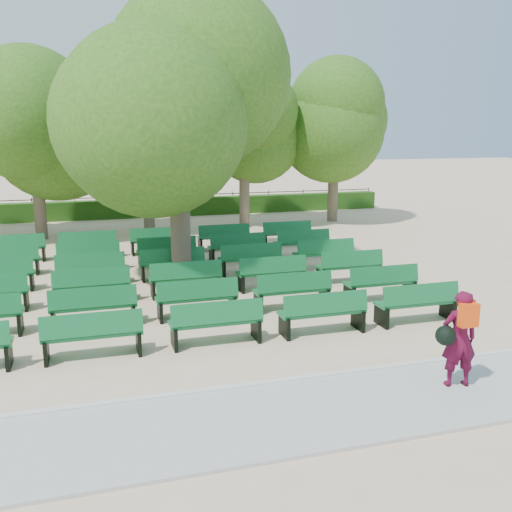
% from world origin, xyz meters
% --- Properties ---
extents(ground, '(120.00, 120.00, 0.00)m').
position_xyz_m(ground, '(0.00, 0.00, 0.00)').
color(ground, beige).
extents(paving, '(30.00, 2.20, 0.06)m').
position_xyz_m(paving, '(0.00, -7.40, 0.03)').
color(paving, '#B1B1AC').
rests_on(paving, ground).
extents(curb, '(30.00, 0.12, 0.10)m').
position_xyz_m(curb, '(0.00, -6.25, 0.05)').
color(curb, silver).
rests_on(curb, ground).
extents(hedge, '(26.00, 0.70, 0.90)m').
position_xyz_m(hedge, '(0.00, 14.00, 0.45)').
color(hedge, '#255014').
rests_on(hedge, ground).
extents(fence, '(26.00, 0.10, 1.02)m').
position_xyz_m(fence, '(0.00, 14.40, 0.00)').
color(fence, black).
rests_on(fence, ground).
extents(tree_line, '(21.80, 6.80, 7.04)m').
position_xyz_m(tree_line, '(0.00, 10.00, 0.00)').
color(tree_line, '#3A681B').
rests_on(tree_line, ground).
extents(bench_array, '(1.91, 0.62, 1.20)m').
position_xyz_m(bench_array, '(-0.09, 0.54, 0.10)').
color(bench_array, '#11642E').
rests_on(bench_array, ground).
extents(tree_among, '(5.30, 5.30, 7.46)m').
position_xyz_m(tree_among, '(0.08, 1.08, 5.04)').
color(tree_among, brown).
rests_on(tree_among, ground).
extents(person, '(0.82, 0.52, 1.68)m').
position_xyz_m(person, '(3.42, -7.24, 0.93)').
color(person, '#4F0B25').
rests_on(person, ground).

